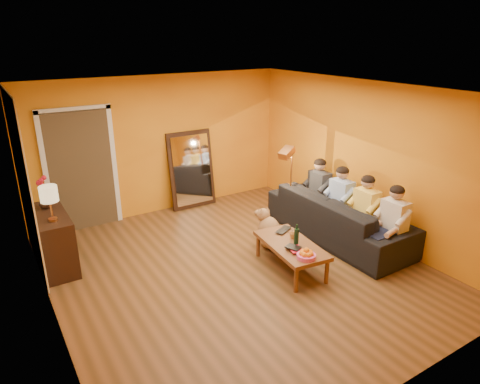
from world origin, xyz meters
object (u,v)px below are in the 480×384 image
coffee_table (291,256)px  vase (45,202)px  sofa (338,217)px  person_mid_left (366,212)px  person_far_left (394,224)px  wine_bottle (296,234)px  floor_lamp (291,188)px  dog (269,228)px  table_lamp (50,204)px  person_mid_right (341,201)px  sideboard (54,240)px  tumbler (293,236)px  person_far_right (319,191)px  mirror_frame (191,170)px  laptop (286,231)px

coffee_table → vase: size_ratio=6.19×
sofa → vase: 4.64m
person_mid_left → vase: person_mid_left is taller
person_far_left → person_mid_left: 0.55m
wine_bottle → sofa: bearing=19.2°
coffee_table → person_far_left: bearing=-15.6°
floor_lamp → dog: floor_lamp is taller
table_lamp → dog: table_lamp is taller
person_far_left → person_mid_right: size_ratio=1.00×
sideboard → tumbler: 3.54m
person_mid_left → wine_bottle: (-1.41, 0.00, -0.03)m
sofa → person_far_right: size_ratio=2.16×
sideboard → table_lamp: (0.00, -0.30, 0.68)m
coffee_table → tumbler: size_ratio=12.77×
mirror_frame → laptop: mirror_frame is taller
mirror_frame → dog: size_ratio=2.32×
person_mid_right → laptop: person_mid_right is taller
laptop → person_mid_right: bearing=-18.7°
mirror_frame → coffee_table: 3.08m
table_lamp → person_far_right: bearing=-7.8°
table_lamp → person_far_left: 4.94m
floor_lamp → dog: bearing=-169.5°
coffee_table → floor_lamp: 1.64m
tumbler → laptop: size_ratio=0.29×
person_mid_right → person_far_right: same height
person_far_right → tumbler: 1.64m
person_mid_left → person_far_right: same height
table_lamp → tumbler: (3.03, -1.52, -0.64)m
wine_bottle → laptop: size_ratio=0.94×
table_lamp → coffee_table: size_ratio=0.42×
dog → person_far_right: person_far_right is taller
table_lamp → person_mid_left: 4.71m
wine_bottle → mirror_frame: bearing=93.1°
coffee_table → person_mid_right: size_ratio=1.00×
coffee_table → person_far_left: person_far_left is taller
mirror_frame → person_far_left: mirror_frame is taller
mirror_frame → sideboard: 3.01m
table_lamp → tumbler: table_lamp is taller
sofa → coffee_table: (-1.33, -0.40, -0.18)m
dog → person_far_right: (1.30, 0.29, 0.28)m
dog → vase: bearing=139.4°
floor_lamp → person_far_left: size_ratio=1.18×
vase → sofa: bearing=-23.0°
person_far_left → vase: person_far_left is taller
person_mid_left → laptop: person_mid_left is taller
person_far_right → mirror_frame: bearing=128.6°
person_far_left → person_far_right: (0.00, 1.65, 0.00)m
sofa → floor_lamp: size_ratio=1.83×
dog → person_far_left: size_ratio=0.54×
dog → person_far_right: size_ratio=0.54×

